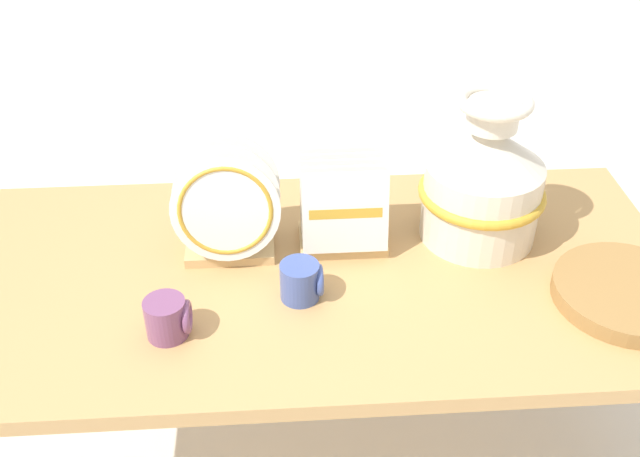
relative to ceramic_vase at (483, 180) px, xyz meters
The scene contains 8 objects.
ground_plane 0.84m from the ceramic_vase, 163.44° to the right, with size 14.00×14.00×0.00m, color silver.
display_table 0.44m from the ceramic_vase, 163.44° to the right, with size 1.57×0.77×0.60m.
ceramic_vase is the anchor object (origin of this frame).
dish_rack_round_plates 0.56m from the ceramic_vase, behind, with size 0.23×0.16×0.26m.
dish_rack_square_plates 0.32m from the ceramic_vase, behind, with size 0.19×0.15×0.21m.
wicker_charger_stack 0.38m from the ceramic_vase, 44.51° to the right, with size 0.30×0.30×0.04m.
mug_cobalt_glaze 0.47m from the ceramic_vase, 154.63° to the right, with size 0.09×0.08×0.08m.
mug_plum_glaze 0.74m from the ceramic_vase, 156.73° to the right, with size 0.09×0.08×0.08m.
Camera 1 is at (-0.09, -1.27, 1.60)m, focal length 42.00 mm.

